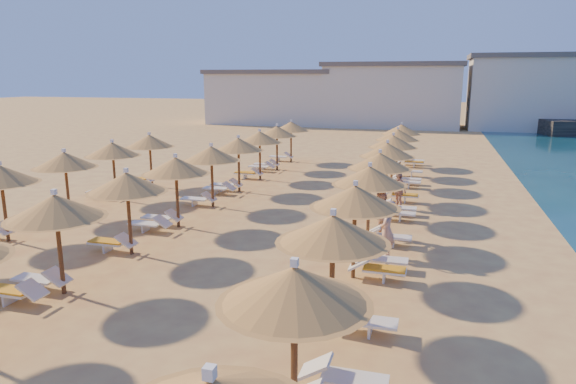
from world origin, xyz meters
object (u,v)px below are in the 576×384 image
(parasol_row_west, at_px, (176,167))
(beachgoer_c, at_px, (398,191))
(beachgoer_b, at_px, (381,215))
(parasol_row_east, at_px, (370,177))
(beachgoer_a, at_px, (387,230))

(parasol_row_west, xyz_separation_m, beachgoer_c, (7.99, 5.13, -1.53))
(beachgoer_b, height_order, beachgoer_c, beachgoer_b)
(parasol_row_east, bearing_deg, beachgoer_c, 82.63)
(beachgoer_b, relative_size, beachgoer_c, 1.02)
(parasol_row_east, height_order, parasol_row_west, same)
(beachgoer_c, bearing_deg, parasol_row_east, -48.50)
(parasol_row_west, bearing_deg, beachgoer_c, 32.69)
(parasol_row_east, bearing_deg, beachgoer_a, -60.97)
(beachgoer_a, xyz_separation_m, beachgoer_b, (-0.38, 2.08, -0.10))
(beachgoer_b, bearing_deg, parasol_row_west, -126.25)
(beachgoer_a, height_order, beachgoer_b, beachgoer_a)
(beachgoer_b, bearing_deg, parasol_row_east, -70.11)
(parasol_row_west, height_order, beachgoer_c, parasol_row_west)
(parasol_row_west, xyz_separation_m, beachgoer_a, (8.09, -1.38, -1.41))
(beachgoer_a, xyz_separation_m, beachgoer_c, (-0.10, 6.51, -0.12))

